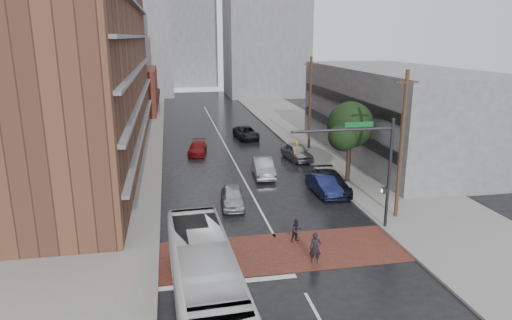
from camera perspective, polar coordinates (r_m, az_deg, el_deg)
ground at (r=26.42m, az=3.64°, el=-11.85°), size 160.00×160.00×0.00m
crosswalk at (r=26.85m, az=3.37°, el=-11.36°), size 14.00×5.00×0.02m
sidewalk_west at (r=49.53m, az=-16.82°, el=0.60°), size 9.00×90.00×0.15m
sidewalk_east at (r=52.24m, az=9.11°, el=1.81°), size 9.00×90.00×0.15m
apartment_block at (r=47.48m, az=-21.40°, el=16.62°), size 10.00×44.00×28.00m
storefront_west at (r=77.46m, az=-15.31°, el=8.37°), size 8.00×16.00×7.00m
building_east at (r=48.90m, az=16.86°, el=5.72°), size 11.00×26.00×9.00m
distant_tower_west at (r=101.16m, az=-16.01°, el=16.91°), size 18.00×16.00×32.00m
distant_tower_east at (r=97.03m, az=1.21°, el=18.74°), size 16.00×14.00×36.00m
distant_tower_center at (r=117.91m, az=-8.13°, el=15.05°), size 12.00×10.00×24.00m
street_tree at (r=38.40m, az=11.69°, el=3.97°), size 4.20×4.10×6.90m
signal_mast at (r=28.83m, az=13.89°, el=0.14°), size 6.50×0.30×7.20m
utility_pole_near at (r=31.34m, az=17.73°, el=1.82°), size 1.60×0.26×10.00m
utility_pole_far at (r=49.52m, az=6.78°, el=7.13°), size 1.60×0.26×10.00m
transit_bus at (r=21.10m, az=-6.45°, el=-14.50°), size 3.16×11.48×3.17m
pedestrian_a at (r=25.41m, az=7.44°, el=-10.88°), size 0.71×0.54×1.77m
pedestrian_b at (r=27.83m, az=5.09°, el=-8.78°), size 0.82×0.71×1.44m
car_travel_a at (r=33.32m, az=-2.97°, el=-4.64°), size 2.01×4.26×1.41m
car_travel_b at (r=40.22m, az=0.92°, el=-1.00°), size 1.99×4.87×1.57m
car_travel_c at (r=48.38m, az=-7.32°, el=1.48°), size 2.47×4.60×1.27m
suv_travel at (r=55.28m, az=-1.24°, el=3.42°), size 2.81×5.37×1.44m
car_parked_near at (r=36.18m, az=8.50°, el=-3.10°), size 1.83×4.59×1.49m
car_parked_mid at (r=36.75m, az=9.35°, el=-2.80°), size 2.31×5.40×1.55m
car_parked_far at (r=45.87m, az=5.12°, el=1.03°), size 2.62×5.07×1.65m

